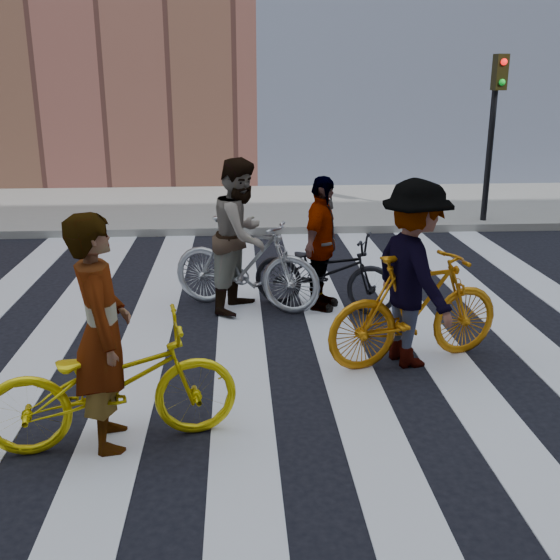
{
  "coord_description": "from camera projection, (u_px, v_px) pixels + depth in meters",
  "views": [
    {
      "loc": [
        -0.56,
        -7.28,
        2.92
      ],
      "look_at": [
        -0.06,
        0.3,
        0.56
      ],
      "focal_mm": 42.0,
      "sensor_mm": 36.0,
      "label": 1
    }
  ],
  "objects": [
    {
      "name": "rider_rear",
      "position": [
        321.0,
        244.0,
        8.37
      ],
      "size": [
        0.8,
        1.11,
        1.75
      ],
      "primitive_type": "imported",
      "rotation": [
        0.0,
        0.0,
        1.16
      ],
      "color": "slate",
      "rests_on": "ground"
    },
    {
      "name": "zebra_crosswalk",
      "position": [
        286.0,
        331.0,
        7.84
      ],
      "size": [
        8.25,
        10.0,
        0.01
      ],
      "color": "silver",
      "rests_on": "ground"
    },
    {
      "name": "rider_left",
      "position": [
        102.0,
        333.0,
        5.18
      ],
      "size": [
        0.6,
        0.79,
        1.96
      ],
      "primitive_type": "imported",
      "rotation": [
        0.0,
        0.0,
        1.77
      ],
      "color": "slate",
      "rests_on": "ground"
    },
    {
      "name": "traffic_signal",
      "position": [
        495.0,
        112.0,
        12.51
      ],
      "size": [
        0.22,
        0.42,
        3.33
      ],
      "color": "black",
      "rests_on": "ground"
    },
    {
      "name": "bike_silver_mid",
      "position": [
        246.0,
        264.0,
        8.45
      ],
      "size": [
        2.08,
        1.34,
        1.22
      ],
      "primitive_type": "imported",
      "rotation": [
        0.0,
        0.0,
        1.15
      ],
      "color": "#9DA0A7",
      "rests_on": "ground"
    },
    {
      "name": "bike_yellow_left",
      "position": [
        112.0,
        384.0,
        5.32
      ],
      "size": [
        2.13,
        1.09,
        1.07
      ],
      "primitive_type": "imported",
      "rotation": [
        0.0,
        0.0,
        1.77
      ],
      "color": "yellow",
      "rests_on": "ground"
    },
    {
      "name": "sidewalk_far",
      "position": [
        262.0,
        207.0,
        14.97
      ],
      "size": [
        100.0,
        5.0,
        0.15
      ],
      "primitive_type": "cube",
      "color": "gray",
      "rests_on": "ground"
    },
    {
      "name": "rider_right",
      "position": [
        413.0,
        274.0,
        6.73
      ],
      "size": [
        1.05,
        1.42,
        1.96
      ],
      "primitive_type": "imported",
      "rotation": [
        0.0,
        0.0,
        1.85
      ],
      "color": "slate",
      "rests_on": "ground"
    },
    {
      "name": "bike_yellow_right",
      "position": [
        416.0,
        309.0,
        6.84
      ],
      "size": [
        2.08,
        1.09,
        1.2
      ],
      "primitive_type": "imported",
      "rotation": [
        0.0,
        0.0,
        1.85
      ],
      "color": "#C4710A",
      "rests_on": "ground"
    },
    {
      "name": "bike_dark_rear",
      "position": [
        324.0,
        272.0,
        8.48
      ],
      "size": [
        2.02,
        1.38,
        1.01
      ],
      "primitive_type": "imported",
      "rotation": [
        0.0,
        0.0,
        1.16
      ],
      "color": "black",
      "rests_on": "ground"
    },
    {
      "name": "ground",
      "position": [
        286.0,
        331.0,
        7.84
      ],
      "size": [
        100.0,
        100.0,
        0.0
      ],
      "primitive_type": "plane",
      "color": "black",
      "rests_on": "ground"
    },
    {
      "name": "rider_mid",
      "position": [
        241.0,
        236.0,
        8.33
      ],
      "size": [
        1.07,
        1.18,
        1.97
      ],
      "primitive_type": "imported",
      "rotation": [
        0.0,
        0.0,
        1.15
      ],
      "color": "slate",
      "rests_on": "ground"
    }
  ]
}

